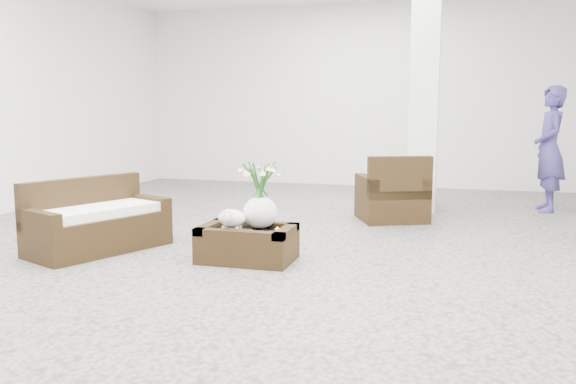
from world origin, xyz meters
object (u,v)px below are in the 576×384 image
(loveseat, at_px, (98,215))
(topiary, at_px, (417,161))
(coffee_table, at_px, (247,245))
(armchair, at_px, (392,187))

(loveseat, bearing_deg, topiary, -13.49)
(coffee_table, xyz_separation_m, loveseat, (-1.64, -0.03, 0.22))
(armchair, bearing_deg, loveseat, 20.39)
(loveseat, height_order, topiary, topiary)
(coffee_table, distance_m, armchair, 2.83)
(coffee_table, distance_m, topiary, 4.27)
(topiary, bearing_deg, coffee_table, -108.55)
(coffee_table, bearing_deg, topiary, 71.45)
(loveseat, relative_size, topiary, 1.04)
(loveseat, bearing_deg, coffee_table, -65.89)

